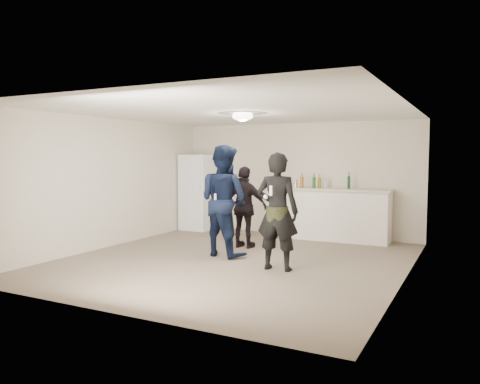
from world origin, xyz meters
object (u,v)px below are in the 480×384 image
at_px(woman, 277,211).
at_px(spectator, 245,207).
at_px(man, 224,201).
at_px(counter, 327,215).
at_px(shaker, 296,184).
at_px(fridge, 198,192).

height_order(woman, spectator, woman).
xyz_separation_m(man, spectator, (0.02, 0.80, -0.19)).
xyz_separation_m(man, woman, (1.26, -0.55, -0.07)).
distance_m(counter, shaker, 0.93).
bearing_deg(woman, spectator, -51.91).
relative_size(counter, shaker, 15.29).
height_order(man, woman, man).
distance_m(counter, fridge, 3.17).
bearing_deg(fridge, woman, -41.59).
height_order(fridge, spectator, fridge).
bearing_deg(counter, fridge, -178.73).
bearing_deg(man, woman, 168.89).
relative_size(shaker, spectator, 0.11).
bearing_deg(fridge, spectator, -37.27).
bearing_deg(woman, counter, -92.47).
bearing_deg(man, spectator, -79.16).
height_order(shaker, woman, woman).
distance_m(man, woman, 1.37).
distance_m(man, spectator, 0.82).
distance_m(shaker, man, 2.36).
bearing_deg(man, counter, -103.23).
bearing_deg(woman, shaker, -79.47).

